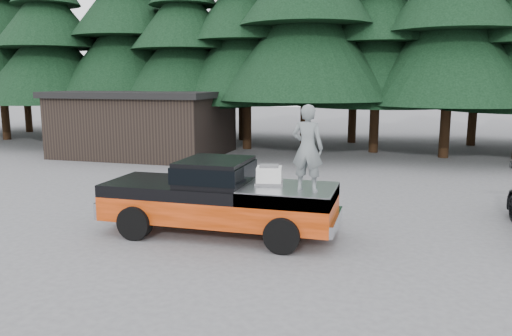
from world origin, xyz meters
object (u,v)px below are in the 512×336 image
(pickup_truck, at_px, (219,209))
(air_compressor, at_px, (269,176))
(man_on_bed, at_px, (307,148))
(utility_building, at_px, (145,123))

(pickup_truck, distance_m, air_compressor, 1.54)
(man_on_bed, bearing_deg, pickup_truck, -2.17)
(man_on_bed, xyz_separation_m, utility_building, (-10.68, 12.33, -0.67))
(pickup_truck, height_order, air_compressor, air_compressor)
(man_on_bed, bearing_deg, air_compressor, -19.31)
(utility_building, bearing_deg, man_on_bed, -49.09)
(air_compressor, relative_size, man_on_bed, 0.30)
(pickup_truck, bearing_deg, utility_building, 124.98)
(air_compressor, relative_size, utility_building, 0.07)
(air_compressor, distance_m, utility_building, 15.29)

